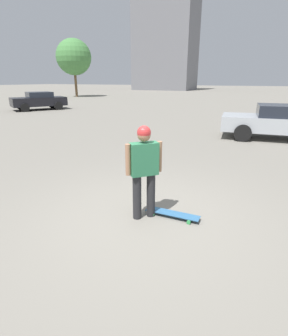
{
  "coord_description": "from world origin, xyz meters",
  "views": [
    {
      "loc": [
        -3.7,
        -1.76,
        2.29
      ],
      "look_at": [
        0.0,
        0.0,
        0.9
      ],
      "focal_mm": 28.0,
      "sensor_mm": 36.0,
      "label": 1
    }
  ],
  "objects_px": {
    "car_parked_near": "(281,121)",
    "car_parked_far": "(39,100)",
    "skateboard": "(172,214)",
    "person": "(144,166)"
  },
  "relations": [
    {
      "from": "skateboard",
      "to": "car_parked_near",
      "type": "distance_m",
      "value": 8.04
    },
    {
      "from": "skateboard",
      "to": "car_parked_near",
      "type": "relative_size",
      "value": 0.21
    },
    {
      "from": "person",
      "to": "car_parked_far",
      "type": "xyz_separation_m",
      "value": [
        12.01,
        14.95,
        -0.21
      ]
    },
    {
      "from": "skateboard",
      "to": "car_parked_far",
      "type": "height_order",
      "value": "car_parked_far"
    },
    {
      "from": "car_parked_near",
      "to": "skateboard",
      "type": "bearing_deg",
      "value": 71.0
    },
    {
      "from": "person",
      "to": "skateboard",
      "type": "height_order",
      "value": "person"
    },
    {
      "from": "car_parked_far",
      "to": "person",
      "type": "bearing_deg",
      "value": 82.01
    },
    {
      "from": "car_parked_far",
      "to": "car_parked_near",
      "type": "bearing_deg",
      "value": 107.69
    },
    {
      "from": "car_parked_near",
      "to": "car_parked_far",
      "type": "xyz_separation_m",
      "value": [
        3.99,
        17.14,
        0.01
      ]
    },
    {
      "from": "skateboard",
      "to": "car_parked_near",
      "type": "xyz_separation_m",
      "value": [
        7.83,
        -1.74,
        0.65
      ]
    }
  ]
}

